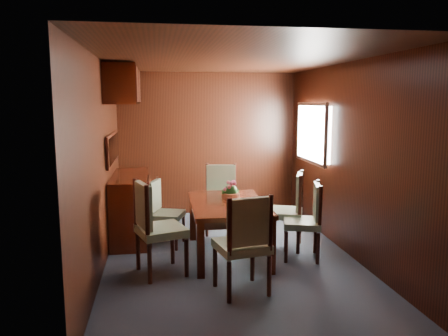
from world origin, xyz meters
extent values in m
plane|color=#353C48|center=(0.00, 0.00, 0.00)|extent=(4.50, 4.50, 0.00)
cube|color=black|center=(-1.50, 0.00, 1.20)|extent=(0.02, 4.50, 2.40)
cube|color=black|center=(1.50, 0.00, 1.20)|extent=(0.02, 4.50, 2.40)
cube|color=black|center=(0.00, 2.25, 1.20)|extent=(3.00, 0.02, 2.40)
cube|color=black|center=(0.00, -2.25, 1.20)|extent=(3.00, 0.02, 2.40)
cube|color=black|center=(0.00, 0.00, 2.40)|extent=(3.00, 4.50, 0.02)
cube|color=white|center=(1.48, 1.10, 1.45)|extent=(0.14, 1.10, 0.80)
cube|color=#B2B2B7|center=(1.41, 1.10, 1.45)|extent=(0.04, 1.20, 0.90)
cube|color=black|center=(-1.47, 1.00, 1.28)|extent=(0.03, 1.36, 0.41)
cube|color=silver|center=(-1.45, 1.00, 1.28)|extent=(0.01, 1.30, 0.35)
cube|color=black|center=(-1.30, 1.00, 2.13)|extent=(0.40, 1.40, 0.50)
cube|color=black|center=(-1.25, 1.00, 0.45)|extent=(0.48, 1.40, 0.90)
cube|color=black|center=(-0.42, -0.58, 0.31)|extent=(0.08, 0.08, 0.63)
cube|color=black|center=(0.37, -0.59, 0.31)|extent=(0.08, 0.08, 0.63)
cube|color=black|center=(-0.40, 0.76, 0.31)|extent=(0.08, 0.08, 0.63)
cube|color=black|center=(0.40, 0.75, 0.31)|extent=(0.08, 0.08, 0.63)
cube|color=black|center=(-0.01, 0.09, 0.58)|extent=(0.83, 1.36, 0.09)
cube|color=black|center=(-0.01, 0.09, 0.66)|extent=(0.94, 1.47, 0.05)
cylinder|color=black|center=(-1.11, -0.24, 0.21)|extent=(0.05, 0.05, 0.43)
cylinder|color=black|center=(-0.97, -0.65, 0.21)|extent=(0.05, 0.05, 0.43)
cylinder|color=black|center=(-0.71, -0.10, 0.21)|extent=(0.05, 0.05, 0.43)
cylinder|color=black|center=(-0.57, -0.52, 0.21)|extent=(0.05, 0.05, 0.43)
cube|color=gray|center=(-0.84, -0.38, 0.50)|extent=(0.62, 0.63, 0.09)
cylinder|color=black|center=(-1.12, -0.24, 0.78)|extent=(0.05, 0.05, 0.57)
cylinder|color=black|center=(-0.98, -0.66, 0.78)|extent=(0.05, 0.05, 0.57)
cube|color=gray|center=(-1.03, -0.44, 0.80)|extent=(0.21, 0.46, 0.48)
cylinder|color=black|center=(-0.86, 0.82, 0.18)|extent=(0.04, 0.04, 0.36)
cylinder|color=black|center=(-0.98, 0.47, 0.18)|extent=(0.04, 0.04, 0.36)
cylinder|color=black|center=(-0.53, 0.71, 0.18)|extent=(0.04, 0.04, 0.36)
cylinder|color=black|center=(-0.64, 0.36, 0.18)|extent=(0.04, 0.04, 0.36)
cube|color=gray|center=(-0.75, 0.59, 0.41)|extent=(0.52, 0.53, 0.07)
cylinder|color=black|center=(-0.87, 0.82, 0.65)|extent=(0.04, 0.04, 0.48)
cylinder|color=black|center=(-0.99, 0.47, 0.65)|extent=(0.04, 0.04, 0.48)
cube|color=gray|center=(-0.91, 0.64, 0.67)|extent=(0.18, 0.38, 0.41)
cylinder|color=black|center=(0.99, -0.39, 0.19)|extent=(0.04, 0.04, 0.38)
cylinder|color=black|center=(1.10, -0.01, 0.19)|extent=(0.04, 0.04, 0.38)
cylinder|color=black|center=(0.63, -0.28, 0.19)|extent=(0.04, 0.04, 0.38)
cylinder|color=black|center=(0.74, 0.09, 0.19)|extent=(0.04, 0.04, 0.38)
cube|color=gray|center=(0.87, -0.15, 0.44)|extent=(0.54, 0.55, 0.08)
cylinder|color=black|center=(1.00, -0.39, 0.69)|extent=(0.04, 0.04, 0.51)
cylinder|color=black|center=(1.11, -0.01, 0.69)|extent=(0.04, 0.04, 0.51)
cube|color=gray|center=(1.04, -0.20, 0.71)|extent=(0.17, 0.41, 0.43)
cylinder|color=black|center=(0.88, 0.00, 0.20)|extent=(0.05, 0.05, 0.41)
cylinder|color=black|center=(1.03, 0.39, 0.20)|extent=(0.05, 0.05, 0.41)
cylinder|color=black|center=(0.51, 0.14, 0.20)|extent=(0.05, 0.05, 0.41)
cylinder|color=black|center=(0.66, 0.53, 0.20)|extent=(0.05, 0.05, 0.41)
cube|color=gray|center=(0.77, 0.26, 0.47)|extent=(0.60, 0.61, 0.08)
cylinder|color=black|center=(0.89, -0.01, 0.74)|extent=(0.05, 0.05, 0.54)
cylinder|color=black|center=(1.04, 0.38, 0.74)|extent=(0.05, 0.05, 0.54)
cube|color=gray|center=(0.94, 0.20, 0.76)|extent=(0.22, 0.43, 0.46)
cylinder|color=black|center=(-0.21, -1.22, 0.21)|extent=(0.05, 0.05, 0.42)
cylinder|color=black|center=(0.20, -1.14, 0.21)|extent=(0.05, 0.05, 0.42)
cylinder|color=black|center=(-0.30, -0.83, 0.21)|extent=(0.05, 0.05, 0.42)
cylinder|color=black|center=(0.12, -0.74, 0.21)|extent=(0.05, 0.05, 0.42)
cube|color=gray|center=(-0.05, -0.98, 0.48)|extent=(0.57, 0.56, 0.09)
cylinder|color=black|center=(-0.21, -1.23, 0.76)|extent=(0.05, 0.05, 0.55)
cylinder|color=black|center=(0.20, -1.15, 0.76)|extent=(0.05, 0.05, 0.55)
cube|color=gray|center=(-0.01, -1.17, 0.78)|extent=(0.45, 0.15, 0.47)
cylinder|color=black|center=(0.28, 1.22, 0.20)|extent=(0.05, 0.05, 0.40)
cylinder|color=black|center=(-0.13, 1.28, 0.20)|extent=(0.05, 0.05, 0.40)
cylinder|color=black|center=(0.22, 0.83, 0.20)|extent=(0.05, 0.05, 0.40)
cylinder|color=black|center=(-0.18, 0.89, 0.20)|extent=(0.05, 0.05, 0.40)
cube|color=gray|center=(0.05, 1.05, 0.46)|extent=(0.53, 0.52, 0.08)
cylinder|color=black|center=(0.28, 1.23, 0.73)|extent=(0.05, 0.05, 0.54)
cylinder|color=black|center=(-0.13, 1.29, 0.73)|extent=(0.05, 0.05, 0.54)
cube|color=gray|center=(0.07, 1.24, 0.75)|extent=(0.44, 0.12, 0.45)
cylinder|color=#AF5735|center=(0.06, 0.29, 0.72)|extent=(0.23, 0.23, 0.07)
sphere|color=#21511B|center=(0.06, 0.29, 0.77)|extent=(0.18, 0.18, 0.18)
camera|label=1|loc=(-0.87, -5.12, 1.92)|focal=35.00mm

